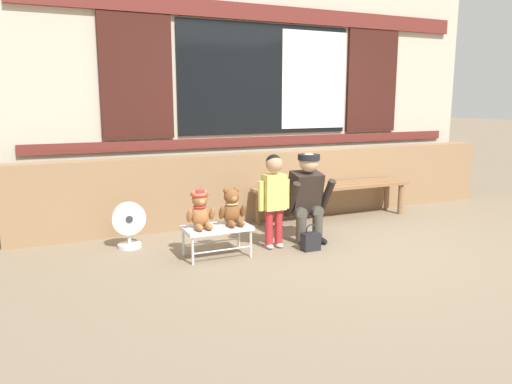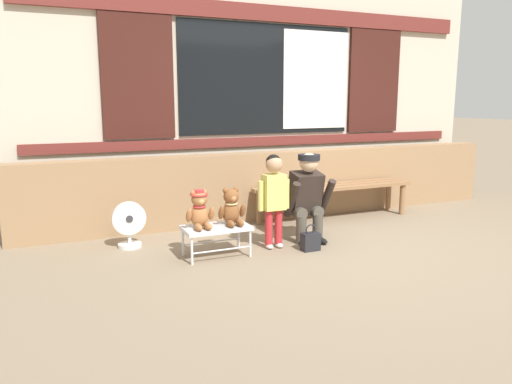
% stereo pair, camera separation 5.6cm
% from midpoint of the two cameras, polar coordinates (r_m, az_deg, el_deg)
% --- Properties ---
extents(ground_plane, '(60.00, 60.00, 0.00)m').
position_cam_midpoint_polar(ground_plane, '(5.20, 9.68, -6.19)').
color(ground_plane, '#84725B').
extents(brick_low_wall, '(6.42, 0.25, 0.85)m').
position_cam_midpoint_polar(brick_low_wall, '(6.30, 2.53, 0.87)').
color(brick_low_wall, '#997551').
rests_on(brick_low_wall, ground).
extents(shop_facade, '(6.55, 0.26, 3.32)m').
position_cam_midpoint_polar(shop_facade, '(6.68, 0.60, 12.19)').
color(shop_facade, beige).
rests_on(shop_facade, ground).
extents(wooden_bench_long, '(2.10, 0.40, 0.44)m').
position_cam_midpoint_polar(wooden_bench_long, '(6.28, 8.63, 0.24)').
color(wooden_bench_long, '#8E6642').
rests_on(wooden_bench_long, ground).
extents(small_display_bench, '(0.64, 0.36, 0.30)m').
position_cam_midpoint_polar(small_display_bench, '(4.75, -4.90, -4.36)').
color(small_display_bench, silver).
rests_on(small_display_bench, ground).
extents(teddy_bear_with_hat, '(0.28, 0.27, 0.36)m').
position_cam_midpoint_polar(teddy_bear_with_hat, '(4.66, -6.80, -2.09)').
color(teddy_bear_with_hat, '#A86B3D').
rests_on(teddy_bear_with_hat, small_display_bench).
extents(teddy_bear_plain, '(0.28, 0.26, 0.36)m').
position_cam_midpoint_polar(teddy_bear_plain, '(4.76, -3.13, -1.86)').
color(teddy_bear_plain, brown).
rests_on(teddy_bear_plain, small_display_bench).
extents(child_standing, '(0.35, 0.18, 0.96)m').
position_cam_midpoint_polar(child_standing, '(4.95, 1.76, 0.15)').
color(child_standing, '#B7282D').
rests_on(child_standing, ground).
extents(adult_crouching, '(0.50, 0.49, 0.95)m').
position_cam_midpoint_polar(adult_crouching, '(5.26, 5.58, -0.52)').
color(adult_crouching, '#4C473D').
rests_on(adult_crouching, ground).
extents(handbag_on_ground, '(0.18, 0.11, 0.27)m').
position_cam_midpoint_polar(handbag_on_ground, '(5.00, 6.02, -5.65)').
color(handbag_on_ground, '#232328').
rests_on(handbag_on_ground, ground).
extents(floor_fan, '(0.34, 0.24, 0.48)m').
position_cam_midpoint_polar(floor_fan, '(5.18, -14.77, -3.74)').
color(floor_fan, silver).
rests_on(floor_fan, ground).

